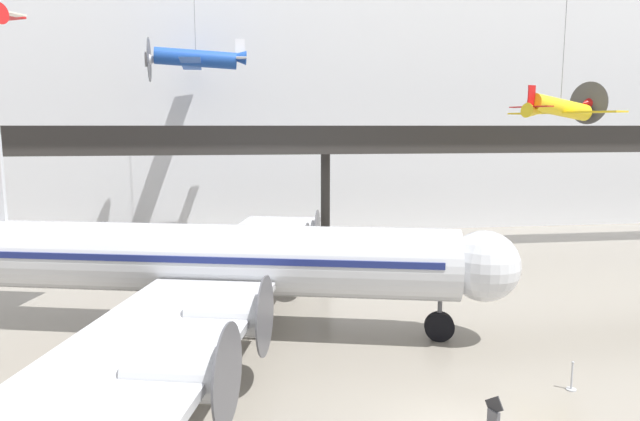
{
  "coord_description": "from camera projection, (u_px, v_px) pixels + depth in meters",
  "views": [
    {
      "loc": [
        -6.48,
        -15.35,
        9.36
      ],
      "look_at": [
        -3.14,
        7.89,
        5.87
      ],
      "focal_mm": 32.0,
      "sensor_mm": 36.0,
      "label": 1
    }
  ],
  "objects": [
    {
      "name": "hangar_back_wall",
      "position": [
        310.0,
        81.0,
        50.35
      ],
      "size": [
        140.0,
        3.0,
        26.67
      ],
      "color": "silver",
      "rests_on": "ground"
    },
    {
      "name": "mezzanine_walkway",
      "position": [
        327.0,
        148.0,
        41.58
      ],
      "size": [
        110.0,
        3.2,
        9.38
      ],
      "color": "#2D2B28",
      "rests_on": "ground"
    },
    {
      "name": "airliner_silver_main",
      "position": [
        206.0,
        260.0,
        25.72
      ],
      "size": [
        27.52,
        31.85,
        9.37
      ],
      "rotation": [
        0.0,
        0.0,
        -0.25
      ],
      "color": "silver",
      "rests_on": "ground"
    },
    {
      "name": "suspended_plane_blue_trainer",
      "position": [
        196.0,
        59.0,
        42.3
      ],
      "size": [
        7.41,
        9.09,
        10.0
      ],
      "rotation": [
        0.0,
        0.0,
        3.19
      ],
      "color": "#1E4CAD"
    },
    {
      "name": "suspended_plane_yellow_lowwing",
      "position": [
        560.0,
        108.0,
        34.55
      ],
      "size": [
        6.38,
        7.33,
        12.9
      ],
      "rotation": [
        0.0,
        0.0,
        0.41
      ],
      "color": "yellow"
    },
    {
      "name": "stanchion_barrier",
      "position": [
        572.0,
        381.0,
        20.36
      ],
      "size": [
        0.36,
        0.36,
        1.08
      ],
      "color": "#B2B5BA",
      "rests_on": "ground"
    },
    {
      "name": "info_sign_pedestal",
      "position": [
        494.0,
        418.0,
        17.53
      ],
      "size": [
        0.29,
        0.75,
        1.24
      ],
      "rotation": [
        0.0,
        0.0,
        0.32
      ],
      "color": "#4C4C51",
      "rests_on": "ground"
    }
  ]
}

